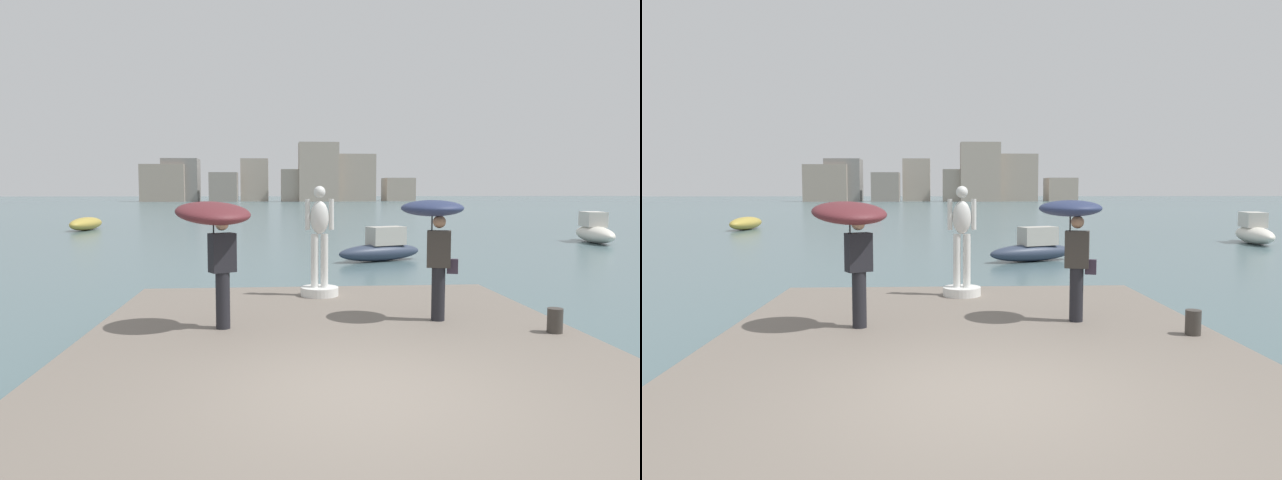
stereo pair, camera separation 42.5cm
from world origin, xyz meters
TOP-DOWN VIEW (x-y plane):
  - ground_plane at (0.00, 40.00)m, footprint 400.00×400.00m
  - pier at (0.00, 1.89)m, footprint 7.44×9.79m
  - statue_white_figure at (0.01, 5.68)m, footprint 0.77×0.77m
  - onlooker_left at (-1.81, 2.98)m, footprint 1.56×1.58m
  - onlooker_right at (1.70, 3.33)m, footprint 1.28×1.28m
  - mooring_bollard at (3.28, 2.31)m, footprint 0.23×0.23m
  - boat_near at (2.95, 14.55)m, footprint 3.44×2.14m
  - boat_mid at (-7.03, 48.85)m, footprint 3.89×3.73m
  - boat_far at (-12.76, 31.96)m, footprint 1.60×4.21m
  - boat_leftward at (14.63, 20.98)m, footprint 1.91×4.22m
  - distant_skyline at (0.18, 126.93)m, footprint 61.88×11.54m

SIDE VIEW (x-z plane):
  - ground_plane at x=0.00m, z-range 0.00..0.00m
  - pier at x=0.00m, z-range 0.00..0.40m
  - boat_far at x=-12.76m, z-range 0.00..0.82m
  - boat_mid at x=-7.03m, z-range 0.00..0.82m
  - boat_near at x=2.95m, z-range -0.16..1.06m
  - boat_leftward at x=14.63m, z-range -0.19..1.29m
  - mooring_bollard at x=3.28m, z-range 0.40..0.77m
  - statue_white_figure at x=0.01m, z-range 0.10..2.32m
  - onlooker_right at x=1.70m, z-range 0.98..2.97m
  - onlooker_left at x=-1.81m, z-range 0.99..3.02m
  - distant_skyline at x=0.18m, z-range -1.78..11.34m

